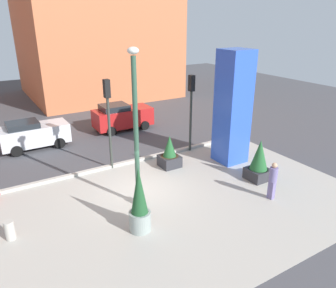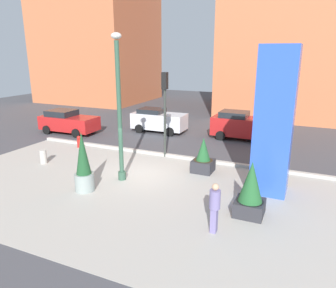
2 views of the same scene
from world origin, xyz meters
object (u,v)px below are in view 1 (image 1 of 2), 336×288
object	(u,v)px
pedestrian_on_sidewalk	(273,179)
potted_plant_near_left	(259,162)
concrete_bollard	(10,230)
traffic_light_far_side	(108,111)
lamp_post	(136,134)
traffic_light_corner	(191,101)
car_passing_lane	(34,134)
car_far_lane	(122,116)
potted_plant_curbside	(139,204)
potted_plant_by_pillar	(170,154)
art_pillar_blue	(233,108)

from	to	relation	value
pedestrian_on_sidewalk	potted_plant_near_left	bearing A→B (deg)	62.65
concrete_bollard	traffic_light_far_side	distance (m)	7.20
lamp_post	traffic_light_far_side	distance (m)	4.00
lamp_post	traffic_light_corner	size ratio (longest dim) A/B	1.45
car_passing_lane	car_far_lane	distance (m)	6.10
potted_plant_curbside	concrete_bollard	distance (m)	4.77
potted_plant_by_pillar	concrete_bollard	distance (m)	8.54
art_pillar_blue	potted_plant_curbside	world-z (taller)	art_pillar_blue
potted_plant_near_left	concrete_bollard	distance (m)	11.25
traffic_light_far_side	car_passing_lane	world-z (taller)	traffic_light_far_side
car_passing_lane	car_far_lane	world-z (taller)	car_far_lane
art_pillar_blue	traffic_light_far_side	distance (m)	6.54
lamp_post	traffic_light_corner	distance (m)	6.62
traffic_light_far_side	car_passing_lane	size ratio (longest dim) A/B	1.19
potted_plant_near_left	traffic_light_corner	world-z (taller)	traffic_light_corner
lamp_post	pedestrian_on_sidewalk	bearing A→B (deg)	-26.98
potted_plant_by_pillar	concrete_bollard	bearing A→B (deg)	-164.23
traffic_light_corner	car_far_lane	world-z (taller)	traffic_light_corner
potted_plant_near_left	pedestrian_on_sidewalk	xyz separation A→B (m)	(-0.86, -1.66, 0.02)
art_pillar_blue	concrete_bollard	xyz separation A→B (m)	(-11.52, -1.27, -2.67)
potted_plant_curbside	traffic_light_corner	size ratio (longest dim) A/B	0.58
potted_plant_by_pillar	potted_plant_curbside	size ratio (longest dim) A/B	0.67
traffic_light_corner	concrete_bollard	bearing A→B (deg)	-160.87
potted_plant_curbside	potted_plant_near_left	world-z (taller)	potted_plant_curbside
art_pillar_blue	car_passing_lane	distance (m)	12.01
potted_plant_by_pillar	pedestrian_on_sidewalk	xyz separation A→B (m)	(2.10, -5.21, 0.25)
potted_plant_curbside	art_pillar_blue	bearing A→B (deg)	24.08
traffic_light_far_side	car_passing_lane	bearing A→B (deg)	119.44
potted_plant_near_left	car_passing_lane	bearing A→B (deg)	130.28
potted_plant_near_left	traffic_light_corner	size ratio (longest dim) A/B	0.46
potted_plant_by_pillar	car_far_lane	bearing A→B (deg)	86.80
art_pillar_blue	potted_plant_by_pillar	world-z (taller)	art_pillar_blue
art_pillar_blue	traffic_light_corner	world-z (taller)	art_pillar_blue
potted_plant_curbside	traffic_light_corner	distance (m)	8.54
traffic_light_far_side	potted_plant_near_left	bearing A→B (deg)	-41.20
traffic_light_corner	traffic_light_far_side	bearing A→B (deg)	178.61
art_pillar_blue	potted_plant_curbside	distance (m)	8.14
concrete_bollard	traffic_light_far_side	world-z (taller)	traffic_light_far_side
potted_plant_curbside	car_far_lane	bearing A→B (deg)	69.21
art_pillar_blue	car_far_lane	size ratio (longest dim) A/B	1.49
traffic_light_far_side	potted_plant_curbside	bearing A→B (deg)	-101.71
traffic_light_corner	potted_plant_near_left	bearing A→B (deg)	-81.73
concrete_bollard	potted_plant_curbside	bearing A→B (deg)	-24.57
potted_plant_curbside	pedestrian_on_sidewalk	bearing A→B (deg)	-8.84
potted_plant_by_pillar	potted_plant_curbside	world-z (taller)	potted_plant_curbside
lamp_post	traffic_light_corner	xyz separation A→B (m)	(5.38, 3.86, -0.14)
concrete_bollard	traffic_light_far_side	xyz separation A→B (m)	(5.47, 3.75, 2.80)
lamp_post	pedestrian_on_sidewalk	world-z (taller)	lamp_post
potted_plant_by_pillar	car_passing_lane	bearing A→B (deg)	130.59
lamp_post	traffic_light_far_side	size ratio (longest dim) A/B	1.39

